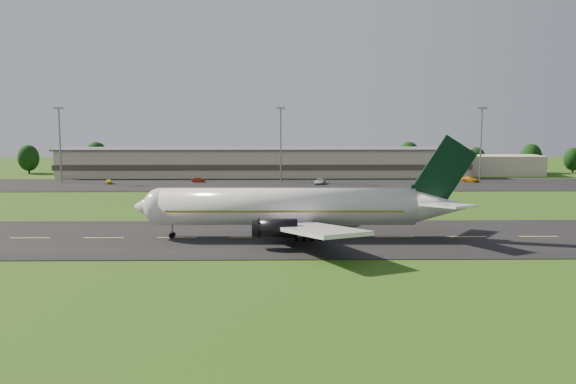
{
  "coord_description": "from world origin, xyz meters",
  "views": [
    {
      "loc": [
        4.37,
        -95.32,
        18.73
      ],
      "look_at": [
        5.93,
        8.0,
        6.0
      ],
      "focal_mm": 40.0,
      "sensor_mm": 36.0,
      "label": 1
    }
  ],
  "objects_px": {
    "light_mast_centre": "(281,135)",
    "service_vehicle_b": "(198,180)",
    "light_mast_west": "(60,135)",
    "service_vehicle_d": "(470,179)",
    "service_vehicle_a": "(109,182)",
    "terminal": "(285,163)",
    "airliner": "(294,207)",
    "service_vehicle_c": "(320,181)",
    "light_mast_east": "(481,135)"
  },
  "relations": [
    {
      "from": "light_mast_centre",
      "to": "service_vehicle_b",
      "type": "distance_m",
      "value": 25.5
    },
    {
      "from": "light_mast_west",
      "to": "service_vehicle_d",
      "type": "relative_size",
      "value": 4.11
    },
    {
      "from": "light_mast_centre",
      "to": "service_vehicle_a",
      "type": "bearing_deg",
      "value": -173.43
    },
    {
      "from": "terminal",
      "to": "light_mast_west",
      "type": "xyz_separation_m",
      "value": [
        -61.4,
        -16.18,
        8.75
      ]
    },
    {
      "from": "airliner",
      "to": "service_vehicle_a",
      "type": "distance_m",
      "value": 88.59
    },
    {
      "from": "service_vehicle_c",
      "to": "service_vehicle_d",
      "type": "bearing_deg",
      "value": 20.63
    },
    {
      "from": "service_vehicle_b",
      "to": "service_vehicle_d",
      "type": "xyz_separation_m",
      "value": [
        74.18,
        -0.37,
        0.12
      ]
    },
    {
      "from": "light_mast_west",
      "to": "service_vehicle_b",
      "type": "height_order",
      "value": "light_mast_west"
    },
    {
      "from": "service_vehicle_c",
      "to": "light_mast_west",
      "type": "bearing_deg",
      "value": -171.63
    },
    {
      "from": "service_vehicle_a",
      "to": "service_vehicle_c",
      "type": "bearing_deg",
      "value": -18.77
    },
    {
      "from": "service_vehicle_d",
      "to": "airliner",
      "type": "bearing_deg",
      "value": -162.79
    },
    {
      "from": "light_mast_east",
      "to": "service_vehicle_c",
      "type": "distance_m",
      "value": 46.73
    },
    {
      "from": "light_mast_east",
      "to": "service_vehicle_b",
      "type": "relative_size",
      "value": 5.56
    },
    {
      "from": "light_mast_west",
      "to": "light_mast_centre",
      "type": "bearing_deg",
      "value": 0.0
    },
    {
      "from": "service_vehicle_b",
      "to": "service_vehicle_c",
      "type": "height_order",
      "value": "service_vehicle_c"
    },
    {
      "from": "light_mast_centre",
      "to": "light_mast_east",
      "type": "distance_m",
      "value": 55.0
    },
    {
      "from": "light_mast_west",
      "to": "service_vehicle_a",
      "type": "distance_m",
      "value": 19.41
    },
    {
      "from": "light_mast_centre",
      "to": "service_vehicle_b",
      "type": "height_order",
      "value": "light_mast_centre"
    },
    {
      "from": "light_mast_east",
      "to": "service_vehicle_b",
      "type": "height_order",
      "value": "light_mast_east"
    },
    {
      "from": "light_mast_centre",
      "to": "service_vehicle_c",
      "type": "bearing_deg",
      "value": -33.97
    },
    {
      "from": "airliner",
      "to": "service_vehicle_d",
      "type": "xyz_separation_m",
      "value": [
        50.12,
        77.83,
        -3.84
      ]
    },
    {
      "from": "service_vehicle_b",
      "to": "service_vehicle_a",
      "type": "bearing_deg",
      "value": 118.08
    },
    {
      "from": "terminal",
      "to": "service_vehicle_a",
      "type": "height_order",
      "value": "terminal"
    },
    {
      "from": "service_vehicle_b",
      "to": "light_mast_centre",
      "type": "bearing_deg",
      "value": -65.71
    },
    {
      "from": "service_vehicle_d",
      "to": "light_mast_centre",
      "type": "bearing_deg",
      "value": 137.58
    },
    {
      "from": "light_mast_east",
      "to": "airliner",
      "type": "bearing_deg",
      "value": -123.7
    },
    {
      "from": "terminal",
      "to": "airliner",
      "type": "bearing_deg",
      "value": -89.85
    },
    {
      "from": "service_vehicle_c",
      "to": "terminal",
      "type": "bearing_deg",
      "value": 125.16
    },
    {
      "from": "airliner",
      "to": "light_mast_east",
      "type": "distance_m",
      "value": 96.51
    },
    {
      "from": "service_vehicle_d",
      "to": "light_mast_east",
      "type": "bearing_deg",
      "value": -6.0
    },
    {
      "from": "service_vehicle_b",
      "to": "airliner",
      "type": "bearing_deg",
      "value": -143.24
    },
    {
      "from": "airliner",
      "to": "light_mast_centre",
      "type": "xyz_separation_m",
      "value": [
        -1.65,
        80.01,
        8.08
      ]
    },
    {
      "from": "light_mast_centre",
      "to": "service_vehicle_c",
      "type": "distance_m",
      "value": 17.26
    },
    {
      "from": "service_vehicle_a",
      "to": "light_mast_centre",
      "type": "bearing_deg",
      "value": -10.46
    },
    {
      "from": "service_vehicle_d",
      "to": "service_vehicle_a",
      "type": "bearing_deg",
      "value": 141.81
    },
    {
      "from": "light_mast_west",
      "to": "service_vehicle_a",
      "type": "bearing_deg",
      "value": -20.25
    },
    {
      "from": "terminal",
      "to": "service_vehicle_a",
      "type": "distance_m",
      "value": 51.89
    },
    {
      "from": "terminal",
      "to": "light_mast_centre",
      "type": "bearing_deg",
      "value": -94.95
    },
    {
      "from": "service_vehicle_c",
      "to": "service_vehicle_d",
      "type": "distance_m",
      "value": 41.69
    },
    {
      "from": "airliner",
      "to": "terminal",
      "type": "relative_size",
      "value": 0.35
    },
    {
      "from": "airliner",
      "to": "service_vehicle_b",
      "type": "bearing_deg",
      "value": 107.83
    },
    {
      "from": "light_mast_west",
      "to": "terminal",
      "type": "bearing_deg",
      "value": 14.76
    },
    {
      "from": "terminal",
      "to": "light_mast_centre",
      "type": "relative_size",
      "value": 7.13
    },
    {
      "from": "service_vehicle_c",
      "to": "service_vehicle_a",
      "type": "bearing_deg",
      "value": -167.71
    },
    {
      "from": "service_vehicle_b",
      "to": "service_vehicle_c",
      "type": "xyz_separation_m",
      "value": [
        32.76,
        -5.16,
        0.12
      ]
    },
    {
      "from": "terminal",
      "to": "service_vehicle_d",
      "type": "height_order",
      "value": "terminal"
    },
    {
      "from": "light_mast_east",
      "to": "service_vehicle_a",
      "type": "height_order",
      "value": "light_mast_east"
    },
    {
      "from": "service_vehicle_d",
      "to": "service_vehicle_b",
      "type": "bearing_deg",
      "value": 139.71
    },
    {
      "from": "light_mast_west",
      "to": "service_vehicle_b",
      "type": "xyz_separation_m",
      "value": [
        37.59,
        -1.81,
        -12.04
      ]
    },
    {
      "from": "service_vehicle_a",
      "to": "terminal",
      "type": "bearing_deg",
      "value": 7.44
    }
  ]
}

